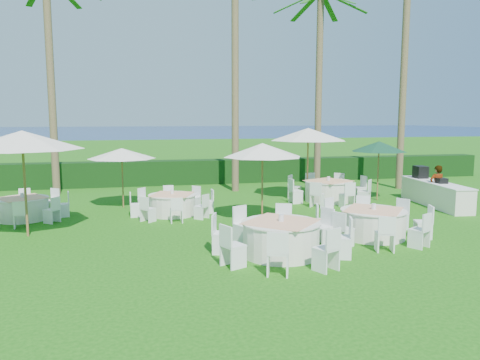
% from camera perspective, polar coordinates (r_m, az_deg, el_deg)
% --- Properties ---
extents(ground, '(120.00, 120.00, 0.00)m').
position_cam_1_polar(ground, '(12.13, -2.80, -8.38)').
color(ground, '#17520E').
rests_on(ground, ground).
extents(hedge, '(34.00, 1.00, 1.20)m').
position_cam_1_polar(hedge, '(23.73, -7.89, 0.93)').
color(hedge, black).
rests_on(hedge, ground).
extents(ocean, '(260.00, 260.00, 0.00)m').
position_cam_1_polar(ocean, '(113.55, -11.90, 5.81)').
color(ocean, navy).
rests_on(ocean, ground).
extents(banquet_table_b, '(3.31, 3.31, 1.01)m').
position_cam_1_polar(banquet_table_b, '(11.51, 5.01, -6.99)').
color(banquet_table_b, silver).
rests_on(banquet_table_b, ground).
extents(banquet_table_c, '(3.15, 3.15, 0.96)m').
position_cam_1_polar(banquet_table_c, '(13.66, 15.92, -5.02)').
color(banquet_table_c, silver).
rests_on(banquet_table_c, ground).
extents(banquet_table_d, '(2.91, 2.91, 0.89)m').
position_cam_1_polar(banquet_table_d, '(16.99, -24.95, -3.12)').
color(banquet_table_d, silver).
rests_on(banquet_table_d, ground).
extents(banquet_table_e, '(2.86, 2.86, 0.88)m').
position_cam_1_polar(banquet_table_e, '(16.32, -8.25, -2.91)').
color(banquet_table_e, silver).
rests_on(banquet_table_e, ground).
extents(banquet_table_f, '(3.33, 3.33, 1.00)m').
position_cam_1_polar(banquet_table_f, '(19.10, 10.70, -1.24)').
color(banquet_table_f, silver).
rests_on(banquet_table_f, ground).
extents(umbrella_a, '(3.32, 3.32, 2.99)m').
position_cam_1_polar(umbrella_a, '(14.27, -25.03, 4.44)').
color(umbrella_a, brown).
rests_on(umbrella_a, ground).
extents(umbrella_b, '(2.54, 2.54, 2.53)m').
position_cam_1_polar(umbrella_b, '(14.89, 2.76, 3.65)').
color(umbrella_b, brown).
rests_on(umbrella_b, ground).
extents(umbrella_c, '(2.48, 2.48, 2.22)m').
position_cam_1_polar(umbrella_c, '(17.78, -14.22, 3.15)').
color(umbrella_c, brown).
rests_on(umbrella_c, ground).
extents(umbrella_d, '(3.15, 3.15, 2.92)m').
position_cam_1_polar(umbrella_d, '(19.28, 8.31, 5.54)').
color(umbrella_d, brown).
rests_on(umbrella_d, ground).
extents(umbrella_green, '(2.24, 2.24, 2.39)m').
position_cam_1_polar(umbrella_green, '(19.65, 16.59, 3.94)').
color(umbrella_green, brown).
rests_on(umbrella_green, ground).
extents(buffet_table, '(1.19, 4.00, 1.40)m').
position_cam_1_polar(buffet_table, '(19.32, 22.64, -1.44)').
color(buffet_table, silver).
rests_on(buffet_table, ground).
extents(staff_person, '(0.59, 0.40, 1.57)m').
position_cam_1_polar(staff_person, '(19.08, 22.86, -0.67)').
color(staff_person, gray).
rests_on(staff_person, ground).
extents(palm_b, '(4.40, 3.97, 9.29)m').
position_cam_1_polar(palm_b, '(21.88, -22.09, 11.72)').
color(palm_b, brown).
rests_on(palm_b, ground).
extents(palm_c, '(4.40, 4.17, 9.88)m').
position_cam_1_polar(palm_c, '(21.27, -0.60, 13.22)').
color(palm_c, brown).
rests_on(palm_c, ground).
extents(palm_d, '(4.35, 4.28, 9.18)m').
position_cam_1_polar(palm_d, '(23.12, 9.60, 11.78)').
color(palm_d, brown).
rests_on(palm_d, ground).
extents(palm_e, '(4.40, 4.16, 10.54)m').
position_cam_1_polar(palm_e, '(23.29, 19.38, 13.15)').
color(palm_e, brown).
rests_on(palm_e, ground).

